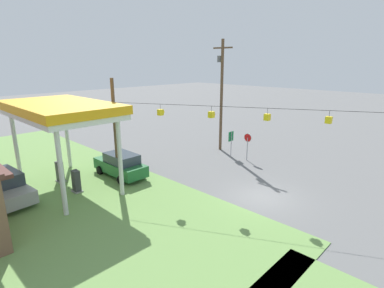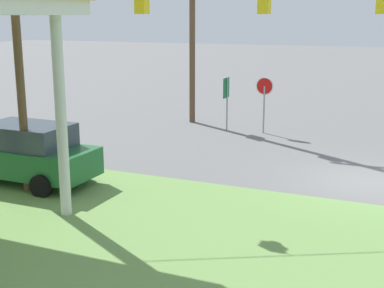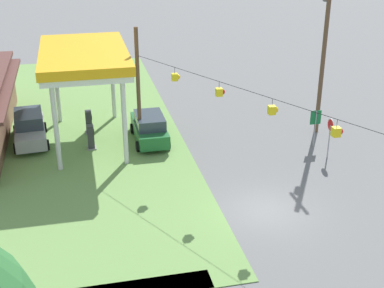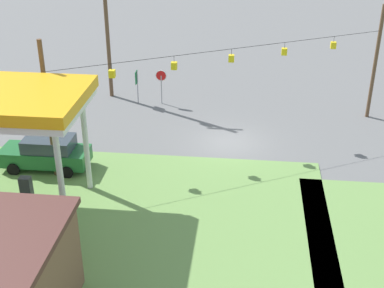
# 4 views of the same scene
# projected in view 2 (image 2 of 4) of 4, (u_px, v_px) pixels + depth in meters

# --- Properties ---
(ground_plane) EXTENTS (160.00, 160.00, 0.00)m
(ground_plane) POSITION_uv_depth(u_px,v_px,m) (368.00, 182.00, 16.74)
(ground_plane) COLOR slate
(car_at_pumps_front) EXTENTS (4.83, 2.12, 1.88)m
(car_at_pumps_front) POSITION_uv_depth(u_px,v_px,m) (23.00, 153.00, 16.52)
(car_at_pumps_front) COLOR #1E602D
(car_at_pumps_front) RESTS_ON ground
(stop_sign_roadside) EXTENTS (0.80, 0.08, 2.50)m
(stop_sign_roadside) POSITION_uv_depth(u_px,v_px,m) (264.00, 93.00, 23.45)
(stop_sign_roadside) COLOR #99999E
(stop_sign_roadside) RESTS_ON ground
(route_sign) EXTENTS (0.10, 0.70, 2.40)m
(route_sign) POSITION_uv_depth(u_px,v_px,m) (226.00, 93.00, 24.01)
(route_sign) COLOR gray
(route_sign) RESTS_ON ground
(signal_span_gantry) EXTENTS (18.52, 10.24, 7.55)m
(signal_span_gantry) POSITION_uv_depth(u_px,v_px,m) (379.00, 46.00, 15.78)
(signal_span_gantry) COLOR brown
(signal_span_gantry) RESTS_ON ground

